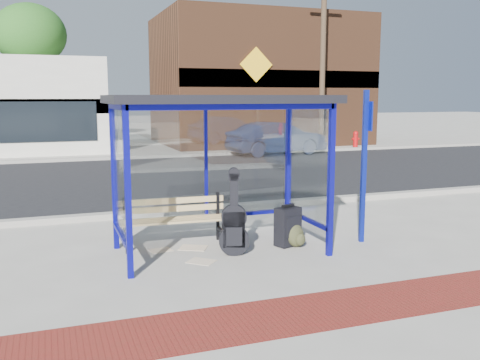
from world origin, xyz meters
name	(u,v)px	position (x,y,z in m)	size (l,w,h in m)	color
ground	(220,252)	(0.00, 0.00, 0.00)	(120.00, 120.00, 0.00)	#B2ADA0
brick_paver_strip	(292,315)	(0.00, -2.60, 0.01)	(60.00, 1.00, 0.01)	maroon
curb_near	(177,211)	(0.00, 2.90, 0.06)	(60.00, 0.25, 0.12)	gray
street_asphalt	(138,178)	(0.00, 8.00, 0.00)	(60.00, 10.00, 0.00)	black
curb_far	(116,158)	(0.00, 13.10, 0.06)	(60.00, 0.25, 0.12)	gray
far_sidewalk	(110,154)	(0.00, 15.00, 0.00)	(60.00, 4.00, 0.01)	#B2ADA0
bus_shelter	(218,118)	(0.00, 0.07, 2.07)	(3.30, 1.80, 2.42)	#0D0D96
storefront_brown	(258,81)	(8.00, 18.49, 3.20)	(10.00, 7.08, 6.40)	#59331E
tree_mid	(30,35)	(-3.00, 22.00, 5.45)	(3.60, 3.60, 7.03)	#4C3826
tree_right	(306,45)	(12.50, 22.00, 5.45)	(3.60, 3.60, 7.03)	#4C3826
utility_pole_east	(323,57)	(9.00, 13.40, 4.11)	(1.60, 0.24, 8.00)	#4C3826
bench	(173,217)	(-0.60, 0.61, 0.46)	(1.75, 0.52, 0.82)	black
guitar_bag	(234,225)	(0.15, -0.23, 0.46)	(0.48, 0.26, 1.27)	black
suitcase	(288,227)	(1.13, -0.05, 0.32)	(0.46, 0.37, 0.69)	black
backpack	(296,235)	(1.23, -0.15, 0.19)	(0.40, 0.38, 0.40)	#2F311B
sign_post	(365,158)	(2.41, -0.23, 1.41)	(0.13, 0.31, 2.50)	#0D1C93
newspaper_a	(161,250)	(-0.86, 0.39, 0.00)	(0.34, 0.26, 0.01)	white
newspaper_b	(201,261)	(-0.42, -0.39, 0.00)	(0.38, 0.30, 0.01)	white
newspaper_c	(193,248)	(-0.34, 0.34, 0.00)	(0.43, 0.34, 0.01)	white
parked_car	(277,138)	(6.50, 12.59, 0.68)	(1.44, 4.12, 1.36)	#182344
fire_hydrant	(356,139)	(11.11, 13.92, 0.44)	(0.36, 0.24, 0.80)	#B90D0F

